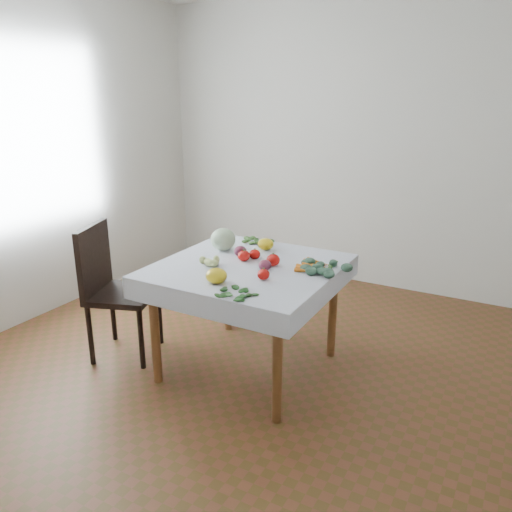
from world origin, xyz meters
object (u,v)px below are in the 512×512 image
(chair, at_px, (111,282))
(carrot_bunch, at_px, (314,266))
(heirloom_back, at_px, (266,244))
(cabbage, at_px, (223,239))
(table, at_px, (248,280))

(chair, height_order, carrot_bunch, chair)
(heirloom_back, xyz_separation_m, carrot_bunch, (0.46, -0.21, -0.03))
(cabbage, xyz_separation_m, carrot_bunch, (0.72, -0.05, -0.07))
(cabbage, height_order, heirloom_back, cabbage)
(table, xyz_separation_m, chair, (-0.96, -0.28, -0.10))
(cabbage, bearing_deg, table, -31.95)
(chair, xyz_separation_m, cabbage, (0.64, 0.48, 0.29))
(carrot_bunch, bearing_deg, cabbage, 175.69)
(chair, relative_size, heirloom_back, 8.27)
(table, relative_size, heirloom_back, 8.62)
(heirloom_back, height_order, carrot_bunch, heirloom_back)
(chair, distance_m, cabbage, 0.85)
(chair, bearing_deg, carrot_bunch, 17.24)
(heirloom_back, bearing_deg, chair, -144.98)
(chair, relative_size, cabbage, 5.45)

